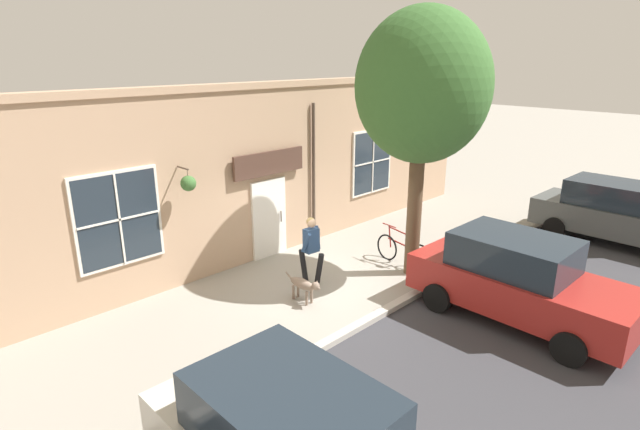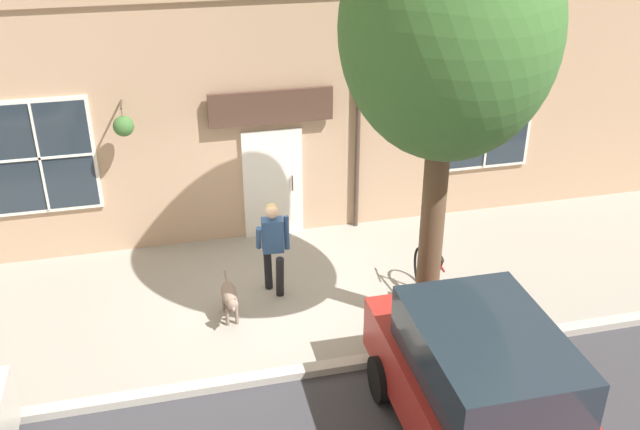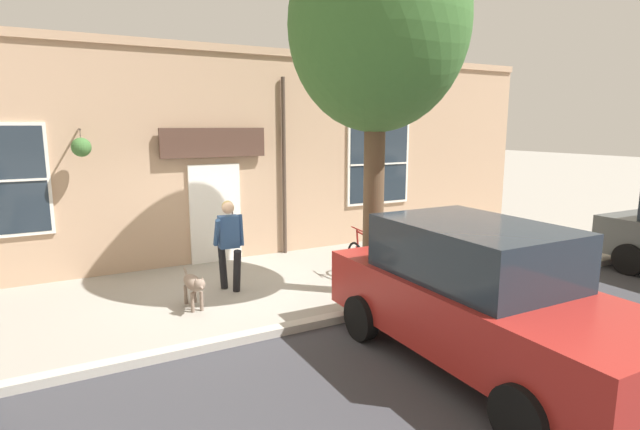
{
  "view_description": "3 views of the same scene",
  "coord_description": "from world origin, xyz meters",
  "px_view_note": "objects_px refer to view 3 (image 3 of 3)",
  "views": [
    {
      "loc": [
        7.63,
        -7.6,
        5.17
      ],
      "look_at": [
        -1.28,
        1.27,
        1.12
      ],
      "focal_mm": 28.0,
      "sensor_mm": 36.0,
      "label": 1
    },
    {
      "loc": [
        9.67,
        -1.73,
        6.52
      ],
      "look_at": [
        -0.02,
        0.63,
        1.42
      ],
      "focal_mm": 40.0,
      "sensor_mm": 36.0,
      "label": 2
    },
    {
      "loc": [
        8.09,
        -2.8,
        2.91
      ],
      "look_at": [
        -0.5,
        1.89,
        1.14
      ],
      "focal_mm": 28.0,
      "sensor_mm": 36.0,
      "label": 3
    }
  ],
  "objects_px": {
    "pedestrian_walking": "(229,237)",
    "leaning_bicycle": "(371,264)",
    "dog_on_leash": "(194,284)",
    "parked_car_mid_block": "(480,296)",
    "street_tree_by_curb": "(377,31)"
  },
  "relations": [
    {
      "from": "pedestrian_walking",
      "to": "leaning_bicycle",
      "type": "relative_size",
      "value": 0.93
    },
    {
      "from": "parked_car_mid_block",
      "to": "street_tree_by_curb",
      "type": "bearing_deg",
      "value": 172.88
    },
    {
      "from": "dog_on_leash",
      "to": "parked_car_mid_block",
      "type": "distance_m",
      "value": 4.41
    },
    {
      "from": "leaning_bicycle",
      "to": "parked_car_mid_block",
      "type": "bearing_deg",
      "value": -11.33
    },
    {
      "from": "dog_on_leash",
      "to": "leaning_bicycle",
      "type": "xyz_separation_m",
      "value": [
        0.3,
        3.21,
        -0.03
      ]
    },
    {
      "from": "street_tree_by_curb",
      "to": "parked_car_mid_block",
      "type": "height_order",
      "value": "street_tree_by_curb"
    },
    {
      "from": "pedestrian_walking",
      "to": "dog_on_leash",
      "type": "distance_m",
      "value": 1.14
    },
    {
      "from": "pedestrian_walking",
      "to": "leaning_bicycle",
      "type": "xyz_separation_m",
      "value": [
        0.9,
        2.41,
        -0.58
      ]
    },
    {
      "from": "parked_car_mid_block",
      "to": "pedestrian_walking",
      "type": "bearing_deg",
      "value": -157.02
    },
    {
      "from": "street_tree_by_curb",
      "to": "pedestrian_walking",
      "type": "bearing_deg",
      "value": -123.11
    },
    {
      "from": "dog_on_leash",
      "to": "street_tree_by_curb",
      "type": "height_order",
      "value": "street_tree_by_curb"
    },
    {
      "from": "street_tree_by_curb",
      "to": "leaning_bicycle",
      "type": "height_order",
      "value": "street_tree_by_curb"
    },
    {
      "from": "pedestrian_walking",
      "to": "leaning_bicycle",
      "type": "height_order",
      "value": "pedestrian_walking"
    },
    {
      "from": "leaning_bicycle",
      "to": "parked_car_mid_block",
      "type": "height_order",
      "value": "parked_car_mid_block"
    },
    {
      "from": "street_tree_by_curb",
      "to": "leaning_bicycle",
      "type": "bearing_deg",
      "value": 147.41
    }
  ]
}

